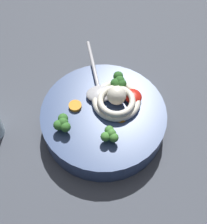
% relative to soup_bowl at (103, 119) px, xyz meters
% --- Properties ---
extents(table_slab, '(1.30, 1.30, 0.04)m').
position_rel_soup_bowl_xyz_m(table_slab, '(-0.04, -0.02, -0.05)').
color(table_slab, '#474C56').
rests_on(table_slab, ground).
extents(soup_bowl, '(0.26, 0.26, 0.05)m').
position_rel_soup_bowl_xyz_m(soup_bowl, '(0.00, 0.00, 0.00)').
color(soup_bowl, '#334775').
rests_on(soup_bowl, table_slab).
extents(noodle_pile, '(0.11, 0.11, 0.04)m').
position_rel_soup_bowl_xyz_m(noodle_pile, '(-0.01, 0.03, 0.04)').
color(noodle_pile, silver).
rests_on(noodle_pile, soup_bowl).
extents(soup_spoon, '(0.17, 0.09, 0.02)m').
position_rel_soup_bowl_xyz_m(soup_spoon, '(-0.06, 0.02, 0.03)').
color(soup_spoon, '#B7B7BC').
rests_on(soup_spoon, soup_bowl).
extents(chili_sauce_dollop, '(0.04, 0.04, 0.02)m').
position_rel_soup_bowl_xyz_m(chili_sauce_dollop, '(0.00, 0.07, 0.04)').
color(chili_sauce_dollop, red).
rests_on(chili_sauce_dollop, soup_bowl).
extents(broccoli_floret_front, '(0.04, 0.03, 0.03)m').
position_rel_soup_bowl_xyz_m(broccoli_floret_front, '(-0.00, -0.09, 0.05)').
color(broccoli_floret_front, '#7A9E60').
rests_on(broccoli_floret_front, soup_bowl).
extents(broccoli_floret_near_spoon, '(0.04, 0.03, 0.03)m').
position_rel_soup_bowl_xyz_m(broccoli_floret_near_spoon, '(0.06, -0.02, 0.04)').
color(broccoli_floret_near_spoon, '#7A9E60').
rests_on(broccoli_floret_near_spoon, soup_bowl).
extents(broccoli_floret_beside_noodles, '(0.04, 0.04, 0.03)m').
position_rel_soup_bowl_xyz_m(broccoli_floret_beside_noodles, '(-0.04, 0.06, 0.05)').
color(broccoli_floret_beside_noodles, '#7A9E60').
rests_on(broccoli_floret_beside_noodles, soup_bowl).
extents(carrot_slice_extra_a, '(0.02, 0.02, 0.01)m').
position_rel_soup_bowl_xyz_m(carrot_slice_extra_a, '(0.03, 0.02, 0.03)').
color(carrot_slice_extra_a, orange).
rests_on(carrot_slice_extra_a, soup_bowl).
extents(carrot_slice_extra_b, '(0.03, 0.03, 0.01)m').
position_rel_soup_bowl_xyz_m(carrot_slice_extra_b, '(-0.03, -0.04, 0.03)').
color(carrot_slice_extra_b, orange).
rests_on(carrot_slice_extra_b, soup_bowl).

